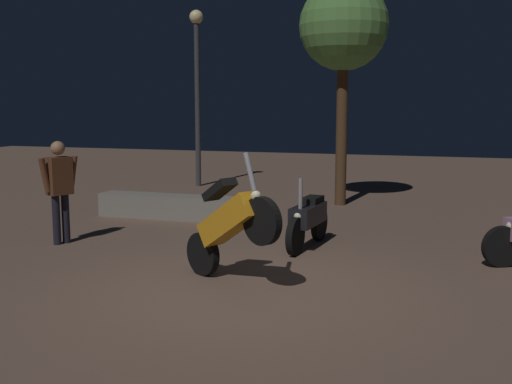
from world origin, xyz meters
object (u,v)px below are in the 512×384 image
motorcycle_orange_foreground (230,224)px  person_rider_beside (59,183)px  motorcycle_black_parked_right (308,219)px  streetlamp_near (197,74)px

motorcycle_orange_foreground → person_rider_beside: size_ratio=1.01×
motorcycle_black_parked_right → person_rider_beside: person_rider_beside is taller
person_rider_beside → streetlamp_near: (-0.67, 6.98, 2.00)m
motorcycle_black_parked_right → streetlamp_near: bearing=-137.5°
motorcycle_orange_foreground → streetlamp_near: streetlamp_near is taller
motorcycle_black_parked_right → streetlamp_near: size_ratio=0.36×
motorcycle_black_parked_right → person_rider_beside: bearing=-69.4°
person_rider_beside → streetlamp_near: bearing=119.7°
motorcycle_black_parked_right → streetlamp_near: 7.89m
motorcycle_black_parked_right → streetlamp_near: (-4.42, 6.03, 2.52)m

